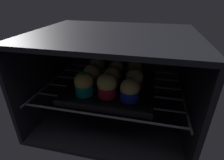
{
  "coord_description": "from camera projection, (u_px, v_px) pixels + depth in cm",
  "views": [
    {
      "loc": [
        13.69,
        -38.53,
        48.26
      ],
      "look_at": [
        0.0,
        20.37,
        17.49
      ],
      "focal_mm": 27.87,
      "sensor_mm": 36.0,
      "label": 1
    }
  ],
  "objects": [
    {
      "name": "muffin_row1_col2",
      "position": [
        134.0,
        79.0,
        0.66
      ],
      "size": [
        6.8,
        6.8,
        8.11
      ],
      "color": "red",
      "rests_on": "baking_tray"
    },
    {
      "name": "muffin_row1_col1",
      "position": [
        112.0,
        77.0,
        0.68
      ],
      "size": [
        6.44,
        6.44,
        7.71
      ],
      "color": "#7A238C",
      "rests_on": "baking_tray"
    },
    {
      "name": "muffin_row1_col0",
      "position": [
        92.0,
        75.0,
        0.69
      ],
      "size": [
        6.9,
        6.9,
        7.93
      ],
      "color": "#0C8C84",
      "rests_on": "baking_tray"
    },
    {
      "name": "muffin_row0_col0",
      "position": [
        84.0,
        84.0,
        0.61
      ],
      "size": [
        6.68,
        6.68,
        9.14
      ],
      "color": "#0C8C84",
      "rests_on": "baking_tray"
    },
    {
      "name": "baking_tray",
      "position": [
        112.0,
        86.0,
        0.69
      ],
      "size": [
        32.61,
        32.61,
        2.2
      ],
      "color": "black",
      "rests_on": "oven_rack"
    },
    {
      "name": "muffin_row2_col0",
      "position": [
        97.0,
        67.0,
        0.76
      ],
      "size": [
        6.83,
        6.83,
        8.27
      ],
      "color": "silver",
      "rests_on": "baking_tray"
    },
    {
      "name": "muffin_row2_col2",
      "position": [
        135.0,
        70.0,
        0.73
      ],
      "size": [
        6.44,
        6.44,
        8.02
      ],
      "color": "#1928B7",
      "rests_on": "baking_tray"
    },
    {
      "name": "oven_cavity",
      "position": [
        115.0,
        75.0,
        0.73
      ],
      "size": [
        59.0,
        47.0,
        37.0
      ],
      "color": "black",
      "rests_on": "ground"
    },
    {
      "name": "muffin_row0_col1",
      "position": [
        107.0,
        85.0,
        0.6
      ],
      "size": [
        6.91,
        6.91,
        8.61
      ],
      "color": "red",
      "rests_on": "baking_tray"
    },
    {
      "name": "muffin_row0_col2",
      "position": [
        130.0,
        90.0,
        0.58
      ],
      "size": [
        6.64,
        6.64,
        8.06
      ],
      "color": "#1928B7",
      "rests_on": "baking_tray"
    },
    {
      "name": "muffin_row2_col1",
      "position": [
        116.0,
        69.0,
        0.74
      ],
      "size": [
        6.44,
        6.44,
        7.53
      ],
      "color": "#0C8C84",
      "rests_on": "baking_tray"
    },
    {
      "name": "oven_rack",
      "position": [
        113.0,
        87.0,
        0.71
      ],
      "size": [
        54.8,
        42.0,
        0.8
      ],
      "color": "#51515B",
      "rests_on": "oven_cavity"
    }
  ]
}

